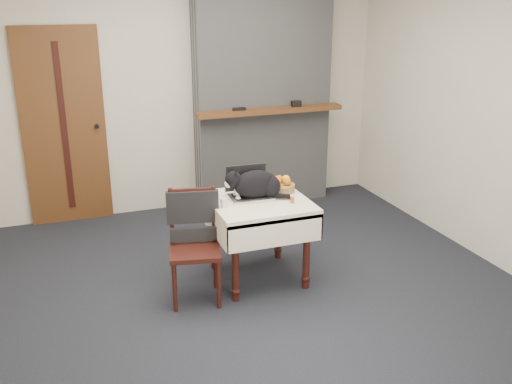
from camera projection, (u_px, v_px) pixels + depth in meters
The scene contains 12 objects.
ground at pixel (239, 284), 4.72m from camera, with size 4.50×4.50×0.00m, color black.
room_shell at pixel (219, 62), 4.55m from camera, with size 4.52×4.01×2.61m.
door at pixel (64, 128), 5.76m from camera, with size 0.82×0.10×2.00m.
chimney at pixel (263, 89), 6.23m from camera, with size 1.62×0.48×2.60m.
side_table at pixel (259, 213), 4.65m from camera, with size 0.78×0.78×0.70m.
laptop at pixel (249, 189), 4.68m from camera, with size 0.35×0.31×0.26m.
cat at pixel (257, 185), 4.62m from camera, with size 0.54×0.29×0.27m.
cream_jar at pixel (224, 203), 4.45m from camera, with size 0.06×0.06×0.07m, color silver.
pill_bottle at pixel (292, 199), 4.53m from camera, with size 0.03×0.03×0.07m.
fruit_basket at pixel (281, 186), 4.79m from camera, with size 0.23×0.23×0.13m.
desk_clutter at pixel (274, 194), 4.74m from camera, with size 0.15×0.02×0.01m, color black.
chair at pixel (194, 229), 4.40m from camera, with size 0.46×0.46×0.87m.
Camera 1 is at (-1.31, -4.00, 2.27)m, focal length 40.00 mm.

